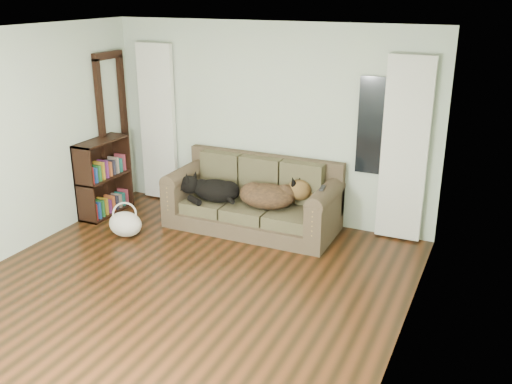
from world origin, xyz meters
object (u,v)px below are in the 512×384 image
at_px(dog_shepherd, 271,196).
at_px(bookshelf, 104,179).
at_px(sofa, 252,196).
at_px(dog_black_lab, 213,191).
at_px(tote_bag, 125,224).

bearing_deg(dog_shepherd, bookshelf, 4.08).
bearing_deg(sofa, dog_black_lab, -168.08).
relative_size(sofa, dog_shepherd, 2.91).
xyz_separation_m(tote_bag, bookshelf, (-0.73, 0.54, 0.34)).
relative_size(dog_shepherd, bookshelf, 0.72).
bearing_deg(sofa, bookshelf, -170.15).
height_order(dog_black_lab, tote_bag, dog_black_lab).
distance_m(sofa, dog_black_lab, 0.52).
distance_m(sofa, bookshelf, 2.11).
relative_size(sofa, bookshelf, 2.08).
relative_size(tote_bag, bookshelf, 0.42).
xyz_separation_m(dog_shepherd, bookshelf, (-2.36, -0.34, 0.01)).
distance_m(tote_bag, bookshelf, 0.97).
distance_m(dog_shepherd, tote_bag, 1.88).
bearing_deg(bookshelf, tote_bag, -38.20).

